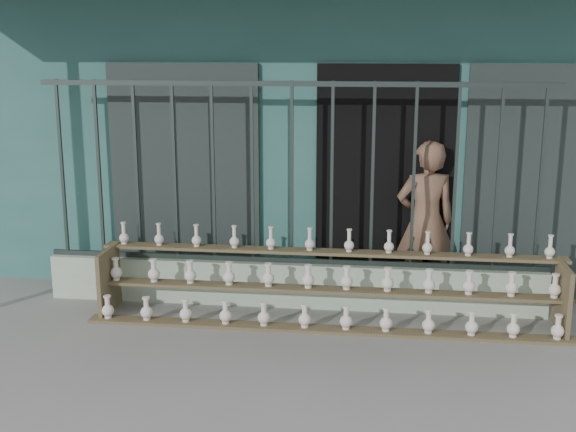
# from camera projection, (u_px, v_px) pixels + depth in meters

# --- Properties ---
(ground) EXTENTS (60.00, 60.00, 0.00)m
(ground) POSITION_uv_depth(u_px,v_px,m) (273.00, 358.00, 6.08)
(ground) COLOR slate
(workshop_building) EXTENTS (7.40, 6.60, 3.21)m
(workshop_building) POSITION_uv_depth(u_px,v_px,m) (318.00, 118.00, 9.80)
(workshop_building) COLOR #2C5D57
(workshop_building) RESTS_ON ground
(parapet_wall) EXTENTS (5.00, 0.20, 0.45)m
(parapet_wall) POSITION_uv_depth(u_px,v_px,m) (292.00, 284.00, 7.29)
(parapet_wall) COLOR #ACC3A7
(parapet_wall) RESTS_ON ground
(security_fence) EXTENTS (5.00, 0.04, 1.80)m
(security_fence) POSITION_uv_depth(u_px,v_px,m) (292.00, 174.00, 7.03)
(security_fence) COLOR #283330
(security_fence) RESTS_ON parapet_wall
(shelf_rack) EXTENTS (4.50, 0.68, 0.85)m
(shelf_rack) POSITION_uv_depth(u_px,v_px,m) (327.00, 286.00, 6.81)
(shelf_rack) COLOR brown
(shelf_rack) RESTS_ON ground
(elderly_woman) EXTENTS (0.68, 0.52, 1.66)m
(elderly_woman) POSITION_uv_depth(u_px,v_px,m) (425.00, 222.00, 7.33)
(elderly_woman) COLOR brown
(elderly_woman) RESTS_ON ground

